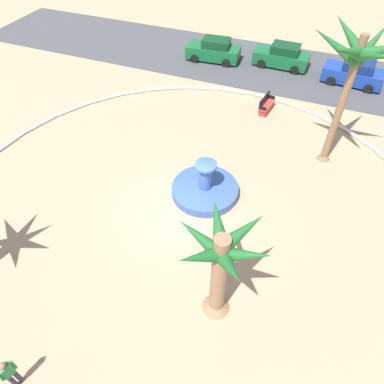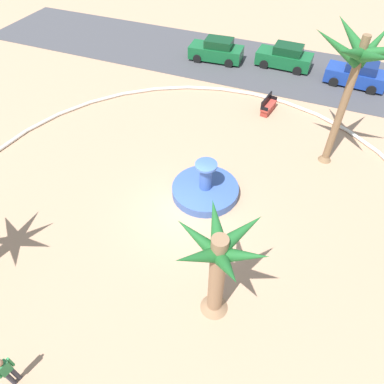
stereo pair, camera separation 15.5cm
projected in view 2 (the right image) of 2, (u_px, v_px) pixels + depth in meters
ground_plane at (186, 213)px, 16.65m from camera, size 80.00×80.00×0.00m
plaza_curb at (186, 211)px, 16.58m from camera, size 23.05×23.05×0.20m
street_asphalt at (269, 66)px, 26.95m from camera, size 48.00×8.00×0.03m
fountain at (205, 189)px, 17.33m from camera, size 3.24×3.24×1.91m
palm_tree_mid_plaza at (358, 63)px, 15.39m from camera, size 4.54×4.30×6.94m
palm_tree_far_side at (219, 261)px, 11.22m from camera, size 3.23×3.07×4.46m
bench_west at (268, 107)px, 22.40m from camera, size 0.73×1.66×1.00m
person_cyclist_helmet at (7, 371)px, 10.91m from camera, size 0.28×0.52×1.66m
parked_car_leftmost at (217, 50)px, 27.14m from camera, size 4.12×2.16×1.67m
parked_car_second at (285, 57)px, 26.37m from camera, size 4.04×2.00×1.67m
parked_car_third at (357, 74)px, 24.47m from camera, size 4.11×2.13×1.67m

